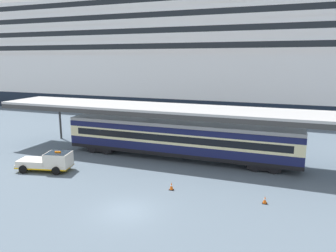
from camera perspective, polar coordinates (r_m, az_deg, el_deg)
name	(u,v)px	position (r m, az deg, el deg)	size (l,w,h in m)	color
ground_plane	(126,211)	(24.05, -7.44, -14.78)	(400.00, 400.00, 0.00)	slate
cruise_ship	(207,59)	(70.49, 6.97, 11.72)	(141.99, 25.20, 32.63)	black
platform_canopy	(179,110)	(34.40, 1.94, 2.92)	(43.35, 6.42, 5.67)	#B2B2B2
train_carriage	(177,139)	(34.62, 1.68, -2.28)	(25.49, 2.81, 4.11)	black
service_truck	(49,161)	(33.48, -20.33, -5.87)	(5.52, 3.14, 2.02)	silver
traffic_cone_near	(265,200)	(25.93, 16.83, -12.46)	(0.36, 0.36, 0.59)	black
traffic_cone_mid	(171,186)	(27.24, 0.61, -10.64)	(0.36, 0.36, 0.67)	black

